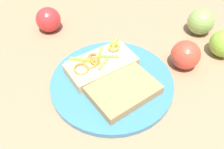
{
  "coord_description": "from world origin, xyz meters",
  "views": [
    {
      "loc": [
        -0.15,
        0.36,
        0.44
      ],
      "look_at": [
        0.0,
        0.0,
        0.03
      ],
      "focal_mm": 39.8,
      "sensor_mm": 36.0,
      "label": 1
    }
  ],
  "objects_px": {
    "apple_3": "(201,22)",
    "apple_4": "(185,55)",
    "plate": "(112,82)",
    "apple_0": "(224,43)",
    "sandwich": "(101,64)",
    "apple_1": "(48,20)",
    "bread_slice_side": "(123,90)"
  },
  "relations": [
    {
      "from": "apple_0",
      "to": "apple_3",
      "type": "height_order",
      "value": "apple_3"
    },
    {
      "from": "bread_slice_side",
      "to": "apple_4",
      "type": "bearing_deg",
      "value": -2.8
    },
    {
      "from": "plate",
      "to": "apple_3",
      "type": "distance_m",
      "value": 0.33
    },
    {
      "from": "bread_slice_side",
      "to": "apple_4",
      "type": "distance_m",
      "value": 0.19
    },
    {
      "from": "plate",
      "to": "sandwich",
      "type": "xyz_separation_m",
      "value": [
        0.04,
        -0.03,
        0.02
      ]
    },
    {
      "from": "bread_slice_side",
      "to": "apple_3",
      "type": "relative_size",
      "value": 1.94
    },
    {
      "from": "plate",
      "to": "apple_4",
      "type": "bearing_deg",
      "value": -137.5
    },
    {
      "from": "sandwich",
      "to": "apple_4",
      "type": "xyz_separation_m",
      "value": [
        -0.18,
        -0.1,
        0.01
      ]
    },
    {
      "from": "apple_0",
      "to": "plate",
      "type": "bearing_deg",
      "value": 43.66
    },
    {
      "from": "sandwich",
      "to": "bread_slice_side",
      "type": "bearing_deg",
      "value": -89.58
    },
    {
      "from": "sandwich",
      "to": "apple_0",
      "type": "distance_m",
      "value": 0.32
    },
    {
      "from": "plate",
      "to": "apple_0",
      "type": "relative_size",
      "value": 3.99
    },
    {
      "from": "sandwich",
      "to": "apple_1",
      "type": "relative_size",
      "value": 2.59
    },
    {
      "from": "sandwich",
      "to": "bread_slice_side",
      "type": "xyz_separation_m",
      "value": [
        -0.08,
        0.05,
        -0.01
      ]
    },
    {
      "from": "apple_0",
      "to": "apple_3",
      "type": "bearing_deg",
      "value": -46.5
    },
    {
      "from": "sandwich",
      "to": "apple_1",
      "type": "distance_m",
      "value": 0.24
    },
    {
      "from": "apple_1",
      "to": "plate",
      "type": "bearing_deg",
      "value": 153.26
    },
    {
      "from": "plate",
      "to": "apple_1",
      "type": "distance_m",
      "value": 0.29
    },
    {
      "from": "sandwich",
      "to": "apple_1",
      "type": "height_order",
      "value": "apple_1"
    },
    {
      "from": "sandwich",
      "to": "apple_4",
      "type": "bearing_deg",
      "value": -26.18
    },
    {
      "from": "plate",
      "to": "sandwich",
      "type": "distance_m",
      "value": 0.05
    },
    {
      "from": "apple_1",
      "to": "apple_4",
      "type": "distance_m",
      "value": 0.39
    },
    {
      "from": "apple_3",
      "to": "sandwich",
      "type": "bearing_deg",
      "value": 53.91
    },
    {
      "from": "apple_3",
      "to": "apple_4",
      "type": "distance_m",
      "value": 0.16
    },
    {
      "from": "plate",
      "to": "apple_3",
      "type": "xyz_separation_m",
      "value": [
        -0.15,
        -0.29,
        0.03
      ]
    },
    {
      "from": "apple_0",
      "to": "apple_1",
      "type": "relative_size",
      "value": 1.01
    },
    {
      "from": "sandwich",
      "to": "apple_3",
      "type": "bearing_deg",
      "value": -2.21
    },
    {
      "from": "apple_3",
      "to": "apple_0",
      "type": "bearing_deg",
      "value": 133.5
    },
    {
      "from": "plate",
      "to": "apple_1",
      "type": "xyz_separation_m",
      "value": [
        0.25,
        -0.13,
        0.03
      ]
    },
    {
      "from": "apple_0",
      "to": "apple_4",
      "type": "relative_size",
      "value": 1.0
    },
    {
      "from": "bread_slice_side",
      "to": "apple_3",
      "type": "xyz_separation_m",
      "value": [
        -0.11,
        -0.31,
        0.01
      ]
    },
    {
      "from": "apple_1",
      "to": "apple_4",
      "type": "height_order",
      "value": "same"
    }
  ]
}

